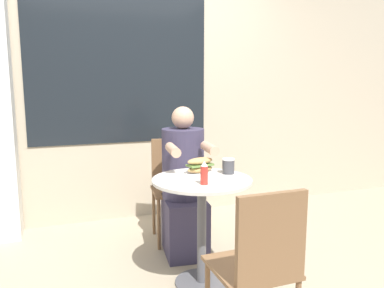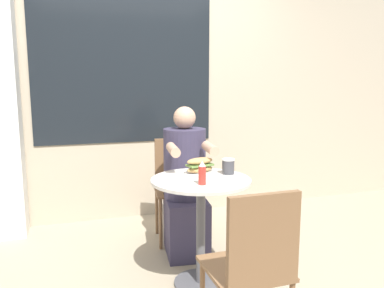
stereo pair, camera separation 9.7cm
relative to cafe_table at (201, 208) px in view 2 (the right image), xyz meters
name	(u,v)px [view 2 (the right image)]	position (x,y,z in m)	size (l,w,h in m)	color
ground_plane	(200,284)	(0.00, 0.00, -0.53)	(8.00, 8.00, 0.00)	tan
storefront_wall	(152,78)	(-0.01, 1.51, 0.87)	(8.00, 0.09, 2.80)	#B7A88E
lattice_pillar	(2,101)	(-1.35, 1.32, 0.67)	(0.26, 0.26, 2.40)	silver
cafe_table	(201,208)	(0.00, 0.00, 0.00)	(0.65, 0.65, 0.74)	beige
diner_chair	(176,179)	(0.06, 0.85, -0.01)	(0.42, 0.42, 0.87)	brown
seated_diner	(185,191)	(0.05, 0.51, -0.02)	(0.39, 0.62, 1.17)	#38334C
empty_chair_across	(254,261)	(0.01, -0.76, -0.01)	(0.38, 0.38, 0.87)	brown
sandwich_on_plate	(200,166)	(0.04, 0.14, 0.25)	(0.21, 0.20, 0.11)	white
drink_cup	(228,166)	(0.22, 0.07, 0.26)	(0.09, 0.09, 0.11)	#424247
condiment_bottle	(202,173)	(-0.04, -0.14, 0.27)	(0.05, 0.05, 0.15)	red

